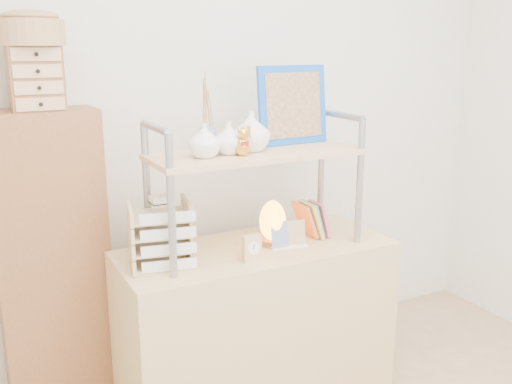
% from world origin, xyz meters
% --- Properties ---
extents(room_shell, '(3.42, 3.41, 2.61)m').
position_xyz_m(room_shell, '(0.00, 0.39, 1.69)').
color(room_shell, silver).
rests_on(room_shell, ground).
extents(desk, '(1.20, 0.50, 0.75)m').
position_xyz_m(desk, '(0.00, 1.20, 0.38)').
color(desk, tan).
rests_on(desk, ground).
extents(cabinet, '(0.46, 0.25, 1.35)m').
position_xyz_m(cabinet, '(-0.80, 1.57, 0.68)').
color(cabinet, brown).
rests_on(cabinet, ground).
extents(hutch, '(0.90, 0.34, 0.77)m').
position_xyz_m(hutch, '(-0.00, 1.21, 1.19)').
color(hutch, '#91969E').
rests_on(hutch, desk).
extents(letter_tray, '(0.27, 0.26, 0.28)m').
position_xyz_m(letter_tray, '(-0.43, 1.20, 0.86)').
color(letter_tray, tan).
rests_on(letter_tray, desk).
extents(salt_lamp, '(0.13, 0.12, 0.20)m').
position_xyz_m(salt_lamp, '(0.08, 1.20, 0.85)').
color(salt_lamp, brown).
rests_on(salt_lamp, desk).
extents(desk_clock, '(0.08, 0.04, 0.11)m').
position_xyz_m(desk_clock, '(-0.09, 1.06, 0.81)').
color(desk_clock, tan).
rests_on(desk_clock, desk).
extents(postcard_stand, '(0.17, 0.07, 0.12)m').
position_xyz_m(postcard_stand, '(0.13, 1.14, 0.78)').
color(postcard_stand, white).
rests_on(postcard_stand, desk).
extents(drawer_chest, '(0.20, 0.16, 0.25)m').
position_xyz_m(drawer_chest, '(-0.80, 1.55, 1.48)').
color(drawer_chest, brown).
rests_on(drawer_chest, cabinet).
extents(woven_basket, '(0.25, 0.25, 0.10)m').
position_xyz_m(woven_basket, '(-0.80, 1.55, 1.65)').
color(woven_basket, '#996E45').
rests_on(woven_basket, drawer_chest).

